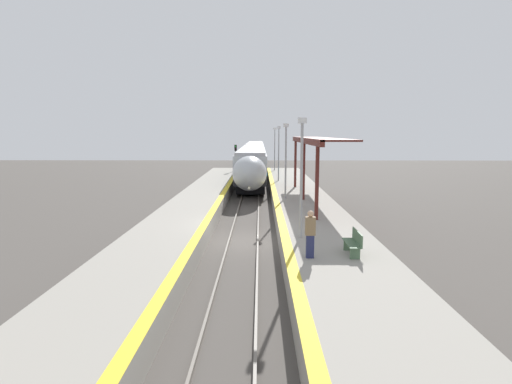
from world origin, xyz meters
The scene contains 14 objects.
ground_plane centered at (0.00, 0.00, 0.00)m, with size 120.00×120.00×0.00m, color #4C4742.
rail_left centered at (-0.72, 0.00, 0.07)m, with size 0.08×90.00×0.15m, color slate.
rail_right centered at (0.72, 0.00, 0.07)m, with size 0.08×90.00×0.15m, color slate.
train centered at (0.00, 34.66, 2.18)m, with size 2.86×49.38×3.80m.
platform_right centered at (3.76, 0.00, 0.47)m, with size 4.08×64.00×0.94m.
platform_left centered at (-3.49, 0.00, 0.47)m, with size 3.53×64.00×0.94m.
platform_bench centered at (4.31, -5.13, 1.40)m, with size 0.44×1.45×0.89m.
person_waiting centered at (2.63, -5.52, 1.84)m, with size 0.36×0.23×1.74m.
railway_signal centered at (-2.06, 27.80, 2.49)m, with size 0.28×0.28×4.03m.
lamppost_near centered at (2.58, -2.71, 3.87)m, with size 0.36×0.20×5.11m.
lamppost_mid centered at (2.58, 7.75, 3.87)m, with size 0.36×0.20×5.11m.
lamppost_far centered at (2.58, 18.20, 3.87)m, with size 0.36×0.20×5.11m.
lamppost_farthest centered at (2.58, 28.66, 3.87)m, with size 0.36×0.20×5.11m.
station_canopy centered at (4.33, 7.24, 4.80)m, with size 2.02×15.69×4.16m.
Camera 1 is at (0.83, -19.48, 5.41)m, focal length 28.00 mm.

